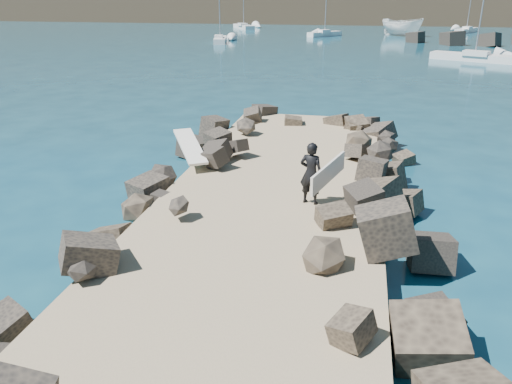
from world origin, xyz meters
TOP-DOWN VIEW (x-y plane):
  - ground at (0.00, 0.00)m, footprint 800.00×800.00m
  - jetty at (0.00, -2.00)m, footprint 6.00×26.00m
  - riprap_left at (-2.90, -1.50)m, footprint 2.60×22.00m
  - riprap_right at (2.90, -1.50)m, footprint 2.60×22.00m
  - surfboard_resting at (-3.13, 3.37)m, footprint 1.80×2.40m
  - boat_imported at (7.49, 66.94)m, footprint 6.80×5.65m
  - surfer_with_board at (1.18, 0.73)m, footprint 1.17×1.99m
  - sailboat_a at (-15.43, 51.15)m, footprint 2.73×6.41m
  - sailboat_b at (-3.36, 63.49)m, footprint 4.72×5.29m
  - sailboat_e at (-18.44, 77.11)m, footprint 5.20×7.36m
  - sailboat_d at (17.88, 75.40)m, footprint 4.39×6.44m
  - sailboat_c at (12.26, 38.34)m, footprint 7.70×4.94m

SIDE VIEW (x-z plane):
  - ground at x=0.00m, z-range 0.00..0.00m
  - jetty at x=0.00m, z-range 0.00..0.60m
  - sailboat_c at x=12.26m, z-range -4.29..4.98m
  - sailboat_e at x=-18.44m, z-range -4.17..4.87m
  - sailboat_d at x=17.88m, z-range -3.63..4.32m
  - sailboat_a at x=-15.43m, z-range -3.47..4.17m
  - sailboat_b at x=-3.36m, z-range -3.23..3.93m
  - riprap_left at x=-2.90m, z-range 0.00..1.00m
  - riprap_right at x=2.90m, z-range 0.00..1.00m
  - surfboard_resting at x=-3.13m, z-range 1.00..1.08m
  - boat_imported at x=7.49m, z-range 0.00..2.52m
  - surfer_with_board at x=1.18m, z-range 0.61..2.29m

